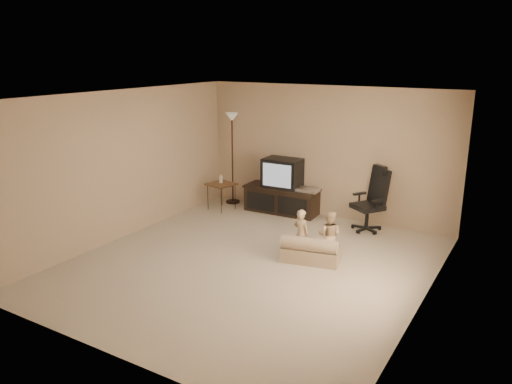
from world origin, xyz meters
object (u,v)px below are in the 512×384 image
side_table (221,184)px  floor_lamp (232,138)px  child_sofa (310,251)px  toddler_left (301,234)px  toddler_right (329,235)px  office_chair (371,208)px  tv_stand (282,190)px

side_table → floor_lamp: size_ratio=0.39×
floor_lamp → side_table: bearing=-82.7°
floor_lamp → child_sofa: floor_lamp is taller
toddler_left → toddler_right: (0.39, 0.18, -0.00)m
side_table → toddler_right: 3.12m
office_chair → side_table: (-2.99, -0.34, 0.10)m
side_table → toddler_left: 2.85m
tv_stand → office_chair: 1.84m
side_table → tv_stand: bearing=21.8°
side_table → toddler_left: toddler_left is taller
office_chair → side_table: 3.01m
tv_stand → office_chair: size_ratio=1.31×
tv_stand → toddler_right: tv_stand is taller
child_sofa → tv_stand: bearing=116.2°
office_chair → floor_lamp: floor_lamp is taller
floor_lamp → toddler_right: floor_lamp is taller
toddler_right → child_sofa: bearing=43.7°
office_chair → toddler_right: size_ratio=1.51×
child_sofa → office_chair: bearing=68.4°
tv_stand → side_table: 1.24m
tv_stand → side_table: (-1.15, -0.46, 0.07)m
child_sofa → side_table: bearing=139.1°
side_table → floor_lamp: (-0.07, 0.52, 0.86)m
tv_stand → child_sofa: (1.52, -1.95, -0.28)m
tv_stand → child_sofa: size_ratio=1.63×
office_chair → floor_lamp: size_ratio=0.62×
side_table → toddler_left: bearing=-29.9°
floor_lamp → child_sofa: 3.60m
child_sofa → toddler_left: size_ratio=1.20×
tv_stand → floor_lamp: 1.53m
office_chair → child_sofa: size_ratio=1.24×
child_sofa → floor_lamp: bearing=132.0°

